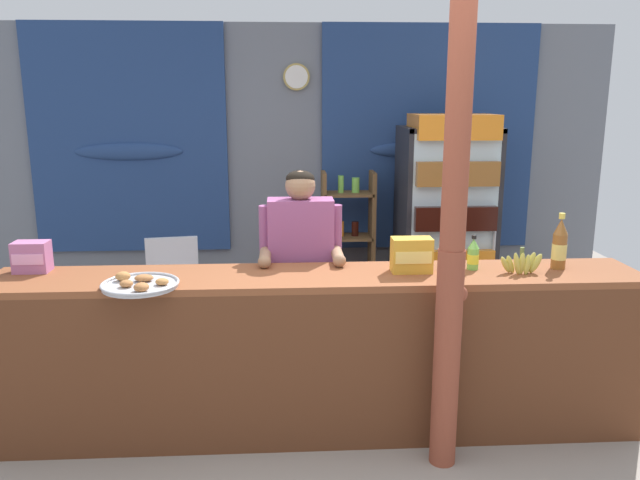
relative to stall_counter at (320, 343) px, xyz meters
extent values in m
plane|color=gray|center=(-0.02, 0.86, -0.60)|extent=(7.73, 7.73, 0.00)
cube|color=slate|center=(-0.02, 2.57, 0.71)|extent=(5.75, 0.12, 2.62)
cube|color=navy|center=(-1.59, 2.48, 0.99)|extent=(1.77, 0.04, 2.06)
ellipsoid|color=navy|center=(-1.59, 2.46, 0.89)|extent=(0.97, 0.10, 0.16)
cube|color=navy|center=(1.15, 2.48, 0.99)|extent=(1.98, 0.04, 2.06)
ellipsoid|color=navy|center=(1.15, 2.46, 0.89)|extent=(1.09, 0.10, 0.16)
cylinder|color=tan|center=(-0.07, 2.49, 1.55)|extent=(0.24, 0.03, 0.24)
cylinder|color=white|center=(-0.07, 2.47, 1.55)|extent=(0.20, 0.01, 0.20)
cube|color=beige|center=(1.09, 2.49, 0.96)|extent=(0.24, 0.02, 0.18)
cube|color=brown|center=(0.00, 0.12, 0.36)|extent=(3.77, 0.52, 0.04)
cube|color=brown|center=(0.00, -0.12, -0.13)|extent=(3.77, 0.04, 0.94)
cube|color=brown|center=(-1.84, 0.12, -0.13)|extent=(0.08, 0.47, 0.94)
cube|color=brown|center=(1.84, 0.12, -0.13)|extent=(0.08, 0.47, 0.94)
cylinder|color=brown|center=(0.66, -0.28, 0.00)|extent=(0.14, 0.14, 1.21)
cylinder|color=brown|center=(0.66, -0.28, 1.22)|extent=(0.13, 0.13, 1.21)
ellipsoid|color=brown|center=(0.73, -0.28, 0.37)|extent=(0.06, 0.05, 0.08)
cube|color=#232328|center=(1.21, 2.27, 0.26)|extent=(0.80, 0.04, 1.73)
cube|color=#232328|center=(0.83, 1.97, 0.26)|extent=(0.04, 0.63, 1.73)
cube|color=#232328|center=(1.59, 1.97, 0.26)|extent=(0.04, 0.63, 1.73)
cube|color=#232328|center=(1.21, 1.97, 1.10)|extent=(0.80, 0.63, 0.04)
cube|color=#232328|center=(1.21, 1.97, -0.56)|extent=(0.80, 0.63, 0.08)
cube|color=silver|center=(1.21, 1.67, 0.31)|extent=(0.74, 0.02, 1.57)
cylinder|color=#B7B7BC|center=(1.55, 1.64, 0.26)|extent=(0.02, 0.02, 0.40)
cube|color=silver|center=(1.21, 1.97, -0.08)|extent=(0.72, 0.55, 0.02)
cube|color=orange|center=(1.21, 1.85, 0.03)|extent=(0.68, 0.51, 0.20)
cube|color=silver|center=(1.21, 1.97, 0.28)|extent=(0.72, 0.55, 0.02)
cube|color=black|center=(1.21, 1.85, 0.39)|extent=(0.68, 0.51, 0.20)
cube|color=silver|center=(1.21, 1.97, 0.65)|extent=(0.72, 0.55, 0.02)
cube|color=brown|center=(1.21, 1.85, 0.76)|extent=(0.68, 0.51, 0.20)
cube|color=silver|center=(1.21, 1.97, 1.02)|extent=(0.72, 0.55, 0.02)
cube|color=orange|center=(1.21, 1.85, 1.13)|extent=(0.68, 0.51, 0.20)
cube|color=brown|center=(0.16, 2.18, 0.06)|extent=(0.04, 0.28, 1.32)
cube|color=brown|center=(0.60, 2.18, 0.06)|extent=(0.04, 0.28, 1.32)
cube|color=brown|center=(0.38, 2.18, 0.52)|extent=(0.44, 0.28, 0.02)
cylinder|color=#75C64C|center=(0.31, 2.18, 0.61)|extent=(0.05, 0.05, 0.15)
cylinder|color=#75C64C|center=(0.45, 2.18, 0.60)|extent=(0.07, 0.07, 0.13)
cube|color=brown|center=(0.38, 2.18, 0.13)|extent=(0.44, 0.28, 0.02)
cylinder|color=orange|center=(0.31, 2.18, 0.20)|extent=(0.06, 0.06, 0.14)
cylinder|color=black|center=(0.45, 2.18, 0.20)|extent=(0.06, 0.06, 0.13)
cube|color=brown|center=(0.38, 2.18, -0.27)|extent=(0.44, 0.28, 0.02)
cylinder|color=brown|center=(0.31, 2.18, -0.19)|extent=(0.07, 0.07, 0.13)
cylinder|color=silver|center=(0.45, 2.18, -0.20)|extent=(0.06, 0.06, 0.13)
cube|color=silver|center=(-1.08, 1.48, -0.16)|extent=(0.50, 0.50, 0.04)
cube|color=silver|center=(-1.12, 1.67, 0.06)|extent=(0.42, 0.10, 0.40)
cylinder|color=silver|center=(-1.24, 1.26, -0.38)|extent=(0.04, 0.04, 0.44)
cylinder|color=silver|center=(-0.87, 1.32, -0.38)|extent=(0.04, 0.04, 0.44)
cylinder|color=silver|center=(-1.30, 1.63, -0.38)|extent=(0.04, 0.04, 0.44)
cylinder|color=silver|center=(-0.93, 1.69, -0.38)|extent=(0.04, 0.04, 0.44)
cube|color=silver|center=(-1.28, 1.45, -0.04)|extent=(0.10, 0.40, 0.03)
cube|color=silver|center=(-0.89, 1.51, -0.04)|extent=(0.10, 0.40, 0.03)
cylinder|color=#28282D|center=(-0.18, 0.54, -0.21)|extent=(0.11, 0.11, 0.79)
cylinder|color=#28282D|center=(0.00, 0.54, -0.21)|extent=(0.11, 0.11, 0.79)
cube|color=#934C7F|center=(-0.09, 0.54, 0.47)|extent=(0.42, 0.20, 0.56)
sphere|color=#997051|center=(-0.09, 0.54, 0.83)|extent=(0.19, 0.19, 0.19)
ellipsoid|color=black|center=(-0.09, 0.55, 0.88)|extent=(0.18, 0.18, 0.10)
cylinder|color=#934C7F|center=(-0.32, 0.54, 0.56)|extent=(0.08, 0.08, 0.29)
cylinder|color=#997051|center=(-0.32, 0.39, 0.42)|extent=(0.07, 0.26, 0.07)
sphere|color=#997051|center=(-0.32, 0.26, 0.42)|extent=(0.08, 0.08, 0.08)
cylinder|color=#934C7F|center=(0.13, 0.54, 0.56)|extent=(0.08, 0.08, 0.29)
cylinder|color=#997051|center=(0.13, 0.39, 0.42)|extent=(0.07, 0.26, 0.07)
sphere|color=#997051|center=(0.13, 0.26, 0.42)|extent=(0.08, 0.08, 0.08)
cylinder|color=brown|center=(1.43, 0.16, 0.48)|extent=(0.08, 0.08, 0.21)
cone|color=brown|center=(1.43, 0.16, 0.63)|extent=(0.08, 0.08, 0.09)
cylinder|color=#E5CC4C|center=(1.43, 0.16, 0.70)|extent=(0.04, 0.04, 0.03)
cylinder|color=#E5D166|center=(1.43, 0.16, 0.48)|extent=(0.09, 0.09, 0.09)
cylinder|color=#75C64C|center=(0.92, 0.17, 0.44)|extent=(0.07, 0.07, 0.13)
cone|color=#75C64C|center=(0.92, 0.17, 0.53)|extent=(0.07, 0.07, 0.06)
cylinder|color=black|center=(0.92, 0.17, 0.57)|extent=(0.03, 0.03, 0.02)
cylinder|color=yellow|center=(0.92, 0.17, 0.44)|extent=(0.07, 0.07, 0.06)
cube|color=#B76699|center=(-1.67, 0.27, 0.47)|extent=(0.20, 0.13, 0.18)
cube|color=#F7A5D8|center=(-1.67, 0.20, 0.47)|extent=(0.18, 0.00, 0.06)
cube|color=gold|center=(0.54, 0.13, 0.48)|extent=(0.23, 0.13, 0.20)
cube|color=#FFE26D|center=(0.54, 0.07, 0.48)|extent=(0.21, 0.00, 0.07)
cylinder|color=#BCBCC1|center=(-0.97, -0.08, 0.39)|extent=(0.40, 0.40, 0.02)
torus|color=#BCBCC1|center=(-0.97, -0.08, 0.40)|extent=(0.42, 0.42, 0.02)
ellipsoid|color=#B2753D|center=(-0.85, -0.10, 0.41)|extent=(0.07, 0.06, 0.04)
ellipsoid|color=#A36638|center=(-0.96, -0.02, 0.41)|extent=(0.10, 0.08, 0.04)
ellipsoid|color=#B2753D|center=(-1.08, -0.01, 0.42)|extent=(0.08, 0.07, 0.05)
ellipsoid|color=#A36638|center=(-1.03, -0.13, 0.41)|extent=(0.07, 0.07, 0.04)
ellipsoid|color=#A36638|center=(-0.94, -0.21, 0.42)|extent=(0.08, 0.08, 0.05)
ellipsoid|color=#CCC14C|center=(1.08, 0.07, 0.43)|extent=(0.09, 0.04, 0.12)
ellipsoid|color=#CCC14C|center=(1.11, 0.08, 0.43)|extent=(0.07, 0.03, 0.12)
ellipsoid|color=#CCC14C|center=(1.14, 0.05, 0.44)|extent=(0.06, 0.03, 0.14)
ellipsoid|color=#CCC14C|center=(1.17, 0.05, 0.44)|extent=(0.04, 0.04, 0.14)
ellipsoid|color=#CCC14C|center=(1.20, 0.05, 0.43)|extent=(0.05, 0.04, 0.13)
ellipsoid|color=#CCC14C|center=(1.23, 0.08, 0.44)|extent=(0.08, 0.03, 0.14)
ellipsoid|color=#CCC14C|center=(1.26, 0.07, 0.43)|extent=(0.10, 0.04, 0.13)
cylinder|color=olive|center=(1.17, 0.06, 0.51)|extent=(0.02, 0.02, 0.05)
camera|label=1|loc=(-0.20, -3.38, 1.39)|focal=35.40mm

